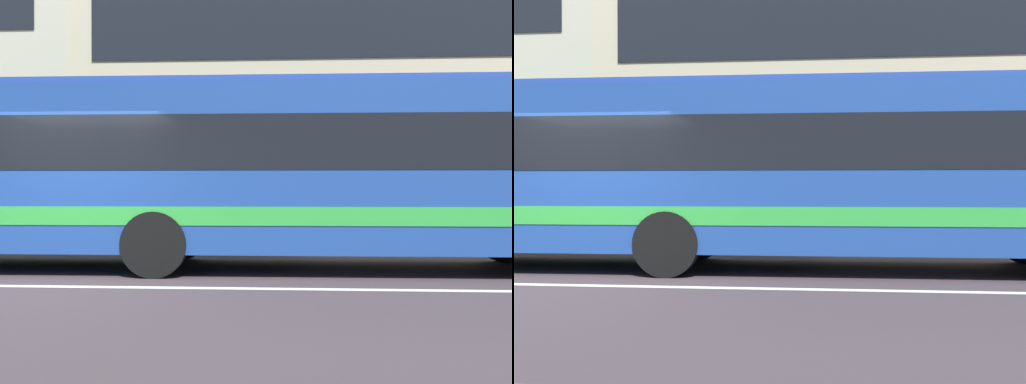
{
  "view_description": "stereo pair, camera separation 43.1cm",
  "coord_description": "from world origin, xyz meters",
  "views": [
    {
      "loc": [
        3.28,
        -8.26,
        1.37
      ],
      "look_at": [
        2.63,
        1.9,
        1.28
      ],
      "focal_mm": 43.43,
      "sensor_mm": 36.0,
      "label": 1
    },
    {
      "loc": [
        3.71,
        -8.22,
        1.37
      ],
      "look_at": [
        2.63,
        1.9,
        1.28
      ],
      "focal_mm": 43.43,
      "sensor_mm": 36.0,
      "label": 2
    }
  ],
  "objects": [
    {
      "name": "apartment_block_right",
      "position": [
        6.29,
        12.49,
        4.96
      ],
      "size": [
        18.47,
        8.77,
        9.91
      ],
      "color": "#C5B796",
      "rests_on": "ground_plane"
    },
    {
      "name": "lane_centre_line",
      "position": [
        0.0,
        0.0,
        0.0
      ],
      "size": [
        60.0,
        0.16,
        0.01
      ],
      "primitive_type": "cube",
      "color": "silver",
      "rests_on": "ground_plane"
    },
    {
      "name": "hedge_row_far",
      "position": [
        -2.96,
        5.4,
        0.41
      ],
      "size": [
        12.64,
        1.1,
        0.82
      ],
      "primitive_type": "cube",
      "color": "#266223",
      "rests_on": "ground_plane"
    },
    {
      "name": "transit_bus",
      "position": [
        1.92,
        2.07,
        1.69
      ],
      "size": [
        12.36,
        2.67,
        3.06
      ],
      "color": "navy",
      "rests_on": "ground_plane"
    },
    {
      "name": "ground_plane",
      "position": [
        0.0,
        0.0,
        0.0
      ],
      "size": [
        160.0,
        160.0,
        0.0
      ],
      "primitive_type": "plane",
      "color": "#3F3338"
    }
  ]
}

